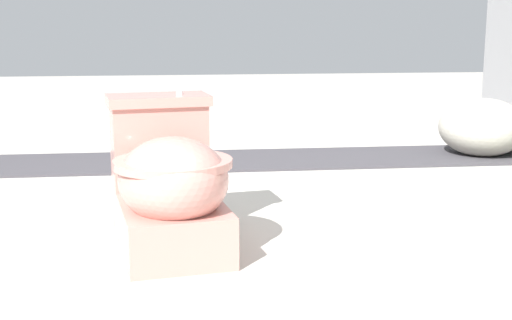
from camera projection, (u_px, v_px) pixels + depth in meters
ground_plane at (206, 237)px, 2.58m from camera, size 14.00×14.00×0.00m
gravel_strip at (285, 159)px, 3.93m from camera, size 0.56×8.00×0.01m
toilet at (169, 185)px, 2.43m from camera, size 0.68×0.47×0.52m
boulder_far at (483, 127)px, 4.02m from camera, size 0.60×0.61×0.33m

